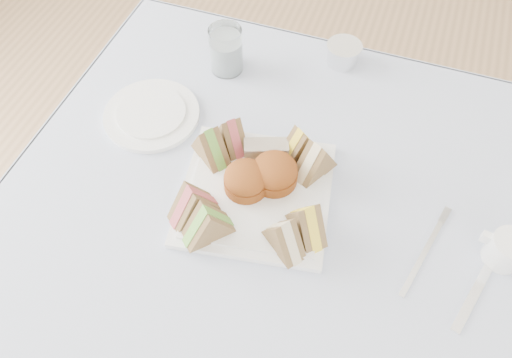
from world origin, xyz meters
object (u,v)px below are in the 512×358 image
(water_glass, at_px, (226,50))
(creamer_jug, at_px, (507,250))
(table, at_px, (274,318))
(serving_plate, at_px, (256,193))

(water_glass, distance_m, creamer_jug, 0.63)
(table, distance_m, creamer_jug, 0.54)
(serving_plate, distance_m, water_glass, 0.33)
(table, bearing_deg, serving_plate, 134.17)
(table, distance_m, serving_plate, 0.39)
(water_glass, xyz_separation_m, creamer_jug, (0.58, -0.26, -0.02))
(serving_plate, height_order, creamer_jug, creamer_jug)
(table, height_order, creamer_jug, creamer_jug)
(water_glass, bearing_deg, table, -56.40)
(table, height_order, water_glass, water_glass)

